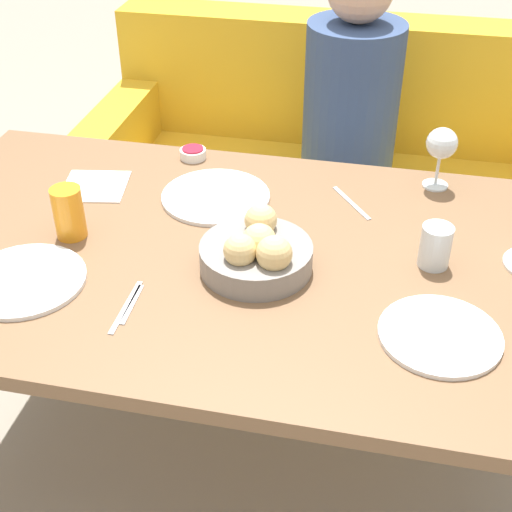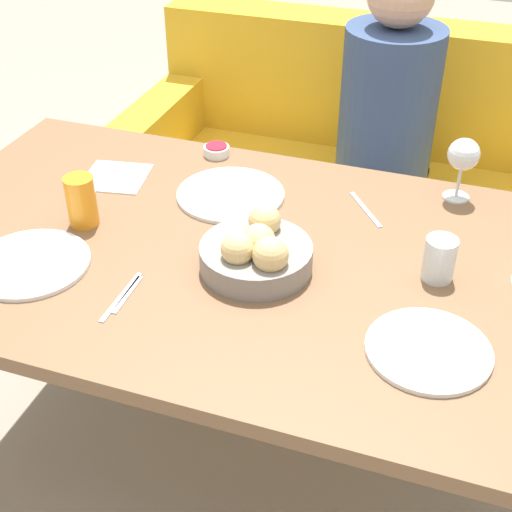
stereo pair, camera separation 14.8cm
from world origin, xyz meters
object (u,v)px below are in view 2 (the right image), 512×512
at_px(plate_near_left, 30,264).
at_px(spoon_coffee, 127,294).
at_px(juice_glass, 81,201).
at_px(plate_near_right, 428,350).
at_px(plate_far_center, 230,194).
at_px(jam_bowl_berry, 217,150).
at_px(bread_basket, 257,252).
at_px(knife_silver, 365,209).
at_px(fork_silver, 121,297).
at_px(couch, 377,197).
at_px(water_tumbler, 439,259).
at_px(seated_person, 381,171).
at_px(napkin, 116,177).
at_px(wine_glass, 463,156).

relative_size(plate_near_left, spoon_coffee, 2.04).
bearing_deg(juice_glass, spoon_coffee, -43.64).
height_order(plate_near_right, plate_far_center, same).
bearing_deg(jam_bowl_berry, bread_basket, -59.15).
distance_m(jam_bowl_berry, knife_silver, 0.46).
height_order(plate_near_right, knife_silver, plate_near_right).
height_order(fork_silver, spoon_coffee, same).
xyz_separation_m(couch, bread_basket, (-0.08, -1.12, 0.48)).
distance_m(bread_basket, water_tumbler, 0.37).
xyz_separation_m(plate_far_center, fork_silver, (-0.07, -0.44, -0.00)).
height_order(couch, bread_basket, couch).
distance_m(knife_silver, spoon_coffee, 0.61).
bearing_deg(spoon_coffee, fork_silver, -129.60).
bearing_deg(spoon_coffee, plate_far_center, 82.40).
xyz_separation_m(seated_person, plate_far_center, (-0.26, -0.71, 0.25)).
relative_size(couch, napkin, 9.54).
distance_m(jam_bowl_berry, spoon_coffee, 0.62).
distance_m(couch, bread_basket, 1.22).
relative_size(plate_near_left, water_tumbler, 2.69).
relative_size(seated_person, bread_basket, 5.00).
bearing_deg(bread_basket, plate_near_left, -162.36).
bearing_deg(jam_bowl_berry, couch, 62.61).
bearing_deg(plate_near_right, couch, 103.26).
relative_size(wine_glass, knife_silver, 1.12).
relative_size(bread_basket, wine_glass, 1.51).
bearing_deg(bread_basket, knife_silver, 61.53).
xyz_separation_m(bread_basket, jam_bowl_berry, (-0.27, 0.45, -0.03)).
xyz_separation_m(plate_far_center, juice_glass, (-0.27, -0.22, 0.05)).
distance_m(fork_silver, napkin, 0.49).
distance_m(couch, napkin, 1.12).
distance_m(plate_near_right, jam_bowl_berry, 0.87).
bearing_deg(napkin, plate_near_right, -24.90).
bearing_deg(spoon_coffee, couch, 77.21).
bearing_deg(plate_near_left, wine_glass, 35.27).
bearing_deg(plate_near_left, jam_bowl_berry, 72.73).
bearing_deg(seated_person, spoon_coffee, -105.52).
relative_size(bread_basket, fork_silver, 1.44).
bearing_deg(water_tumbler, knife_silver, 132.06).
distance_m(seated_person, jam_bowl_berry, 0.69).
height_order(bread_basket, plate_near_right, bread_basket).
bearing_deg(water_tumbler, seated_person, 106.43).
relative_size(couch, bread_basket, 7.25).
distance_m(wine_glass, knife_silver, 0.26).
relative_size(water_tumbler, fork_silver, 0.57).
xyz_separation_m(wine_glass, jam_bowl_berry, (-0.63, 0.02, -0.10)).
height_order(juice_glass, napkin, juice_glass).
xyz_separation_m(plate_near_left, knife_silver, (0.62, 0.45, -0.00)).
distance_m(juice_glass, water_tumbler, 0.79).
bearing_deg(water_tumbler, plate_near_right, -86.12).
xyz_separation_m(juice_glass, fork_silver, (0.21, -0.22, -0.06)).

